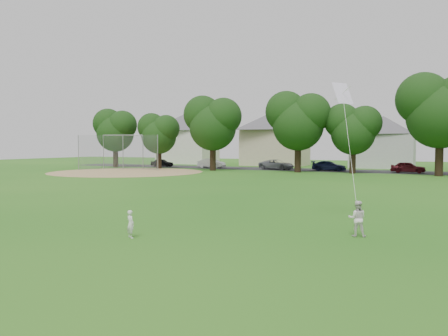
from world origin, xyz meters
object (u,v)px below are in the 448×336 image
at_px(kite, 349,147).
at_px(baseball_backstop, 122,152).
at_px(toddler, 130,224).
at_px(older_boy, 357,219).

distance_m(kite, baseball_backstop, 44.19).
height_order(toddler, baseball_backstop, baseball_backstop).
height_order(kite, baseball_backstop, kite).
relative_size(older_boy, baseball_backstop, 0.13).
bearing_deg(baseball_backstop, kite, -39.62).
bearing_deg(toddler, baseball_backstop, -26.39).
xyz_separation_m(older_boy, kite, (-0.56, 1.45, 2.49)).
distance_m(toddler, baseball_backstop, 43.32).
bearing_deg(baseball_backstop, toddler, -50.27).
distance_m(toddler, older_boy, 7.84).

